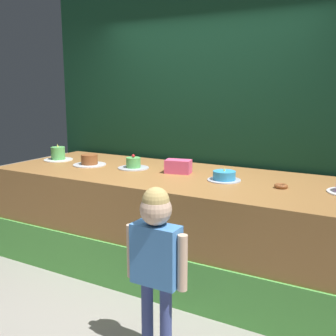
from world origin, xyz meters
name	(u,v)px	position (x,y,z in m)	size (l,w,h in m)	color
ground_plane	(139,296)	(0.00, 0.00, 0.00)	(12.00, 12.00, 0.00)	gray
stage_platform	(174,222)	(0.00, 0.63, 0.47)	(3.55, 1.30, 0.94)	#9E6B38
curtain_backdrop	(208,113)	(0.00, 1.38, 1.48)	(4.00, 0.08, 2.96)	#113823
child_figure	(156,249)	(0.52, -0.57, 0.74)	(0.44, 0.20, 1.14)	#3F4C8C
pink_box	(178,166)	(0.00, 0.71, 1.01)	(0.24, 0.14, 0.13)	#ED5486
donut	(281,186)	(1.00, 0.60, 0.96)	(0.11, 0.11, 0.03)	brown
cake_far_left	(58,155)	(-1.51, 0.66, 1.01)	(0.32, 0.32, 0.18)	white
cake_left	(89,161)	(-1.00, 0.60, 0.99)	(0.35, 0.35, 0.11)	silver
cake_center	(133,164)	(-0.50, 0.69, 0.99)	(0.31, 0.31, 0.14)	silver
cake_right	(224,176)	(0.50, 0.62, 0.98)	(0.29, 0.29, 0.12)	silver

